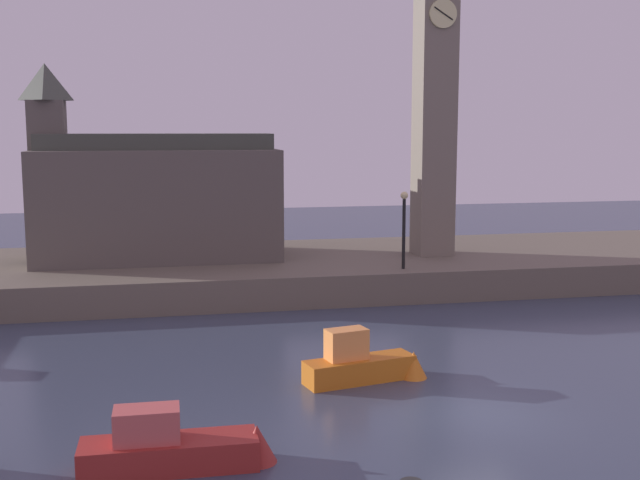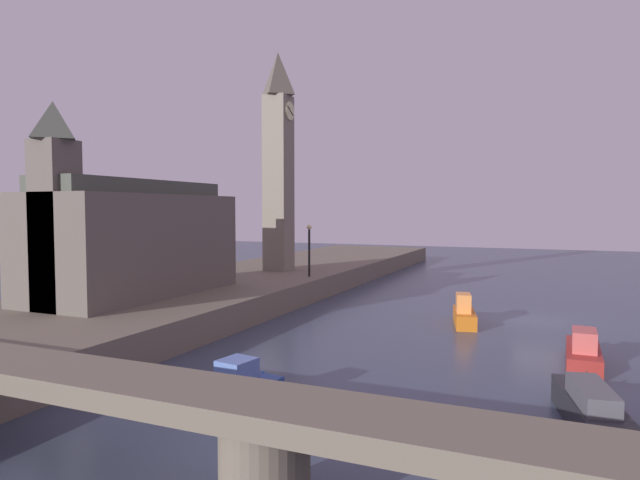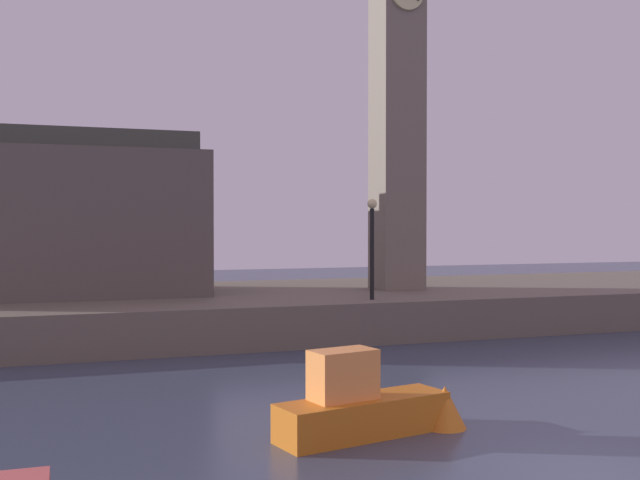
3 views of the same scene
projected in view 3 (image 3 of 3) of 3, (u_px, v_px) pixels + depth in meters
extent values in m
plane|color=#384256|center=(591.00, 479.00, 12.69)|extent=(120.00, 120.00, 0.00)
cube|color=#6B6051|center=(271.00, 309.00, 31.56)|extent=(70.00, 12.00, 1.50)
cube|color=slate|center=(397.00, 130.00, 32.41)|extent=(1.88, 1.88, 13.57)
cube|color=#5B544C|center=(43.00, 224.00, 29.32)|extent=(12.21, 5.50, 5.60)
cube|color=#42473D|center=(43.00, 141.00, 29.26)|extent=(11.60, 3.30, 0.80)
cylinder|color=black|center=(372.00, 254.00, 27.88)|extent=(0.16, 0.16, 3.34)
sphere|color=#F2E099|center=(372.00, 204.00, 27.85)|extent=(0.36, 0.36, 0.36)
cube|color=orange|center=(364.00, 417.00, 15.27)|extent=(3.81, 1.80, 0.77)
cube|color=#FF9947|center=(343.00, 375.00, 15.11)|extent=(1.43, 0.99, 0.99)
cone|color=orange|center=(445.00, 408.00, 15.88)|extent=(1.12, 1.12, 0.92)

